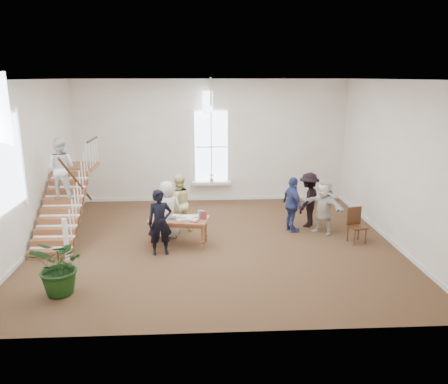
{
  "coord_description": "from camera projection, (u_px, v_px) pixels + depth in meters",
  "views": [
    {
      "loc": [
        -0.37,
        -11.61,
        4.57
      ],
      "look_at": [
        0.26,
        0.4,
        1.38
      ],
      "focal_mm": 35.0,
      "sensor_mm": 36.0,
      "label": 1
    }
  ],
  "objects": [
    {
      "name": "police_officer",
      "position": [
        160.0,
        223.0,
        11.4
      ],
      "size": [
        0.71,
        0.54,
        1.75
      ],
      "primitive_type": "imported",
      "rotation": [
        0.0,
        0.0,
        0.2
      ],
      "color": "black",
      "rests_on": "ground"
    },
    {
      "name": "woman_cluster_c",
      "position": [
        324.0,
        207.0,
        12.97
      ],
      "size": [
        1.37,
        1.47,
        1.65
      ],
      "primitive_type": "imported",
      "rotation": [
        0.0,
        0.0,
        5.43
      ],
      "color": "beige",
      "rests_on": "ground"
    },
    {
      "name": "woman_cluster_a",
      "position": [
        292.0,
        205.0,
        13.12
      ],
      "size": [
        0.69,
        1.07,
        1.69
      ],
      "primitive_type": "imported",
      "rotation": [
        0.0,
        0.0,
        1.88
      ],
      "color": "navy",
      "rests_on": "ground"
    },
    {
      "name": "staircase",
      "position": [
        63.0,
        183.0,
        12.49
      ],
      "size": [
        1.1,
        4.1,
        2.92
      ],
      "color": "brown",
      "rests_on": "ground"
    },
    {
      "name": "ground",
      "position": [
        216.0,
        243.0,
        12.4
      ],
      "size": [
        10.0,
        10.0,
        0.0
      ],
      "primitive_type": "plane",
      "color": "#47341C",
      "rests_on": "ground"
    },
    {
      "name": "person_yellow",
      "position": [
        179.0,
        203.0,
        13.11
      ],
      "size": [
        1.03,
        0.91,
        1.78
      ],
      "primitive_type": "imported",
      "rotation": [
        0.0,
        0.0,
        3.46
      ],
      "color": "#EAE392",
      "rests_on": "ground"
    },
    {
      "name": "room_shell",
      "position": [
        212.0,
        190.0,
        16.53
      ],
      "size": [
        10.49,
        10.0,
        10.0
      ],
      "color": "silver",
      "rests_on": "ground"
    },
    {
      "name": "library_table",
      "position": [
        179.0,
        221.0,
        12.11
      ],
      "size": [
        1.74,
        1.07,
        0.82
      ],
      "rotation": [
        0.0,
        0.0,
        -0.17
      ],
      "color": "brown",
      "rests_on": "ground"
    },
    {
      "name": "side_chair",
      "position": [
        356.0,
        223.0,
        12.35
      ],
      "size": [
        0.52,
        0.52,
        1.0
      ],
      "rotation": [
        0.0,
        0.0,
        0.24
      ],
      "color": "#37220F",
      "rests_on": "ground"
    },
    {
      "name": "woman_cluster_b",
      "position": [
        308.0,
        200.0,
        13.58
      ],
      "size": [
        1.15,
        1.28,
        1.72
      ],
      "primitive_type": "imported",
      "rotation": [
        0.0,
        0.0,
        4.11
      ],
      "color": "black",
      "rests_on": "ground"
    },
    {
      "name": "elderly_woman",
      "position": [
        167.0,
        210.0,
        12.62
      ],
      "size": [
        0.88,
        0.62,
        1.69
      ],
      "primitive_type": "imported",
      "rotation": [
        0.0,
        0.0,
        3.25
      ],
      "color": "beige",
      "rests_on": "ground"
    },
    {
      "name": "floor_plant",
      "position": [
        61.0,
        266.0,
        9.31
      ],
      "size": [
        1.5,
        1.42,
        1.31
      ],
      "primitive_type": "imported",
      "rotation": [
        0.0,
        0.0,
        -0.43
      ],
      "color": "#143310",
      "rests_on": "ground"
    }
  ]
}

